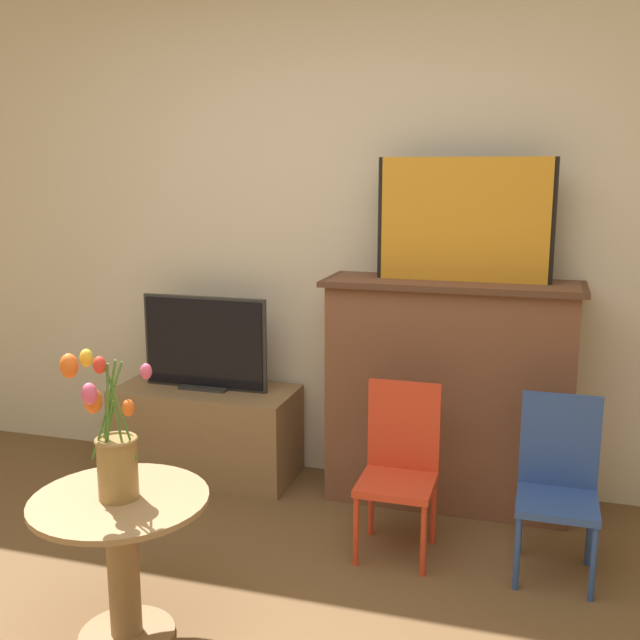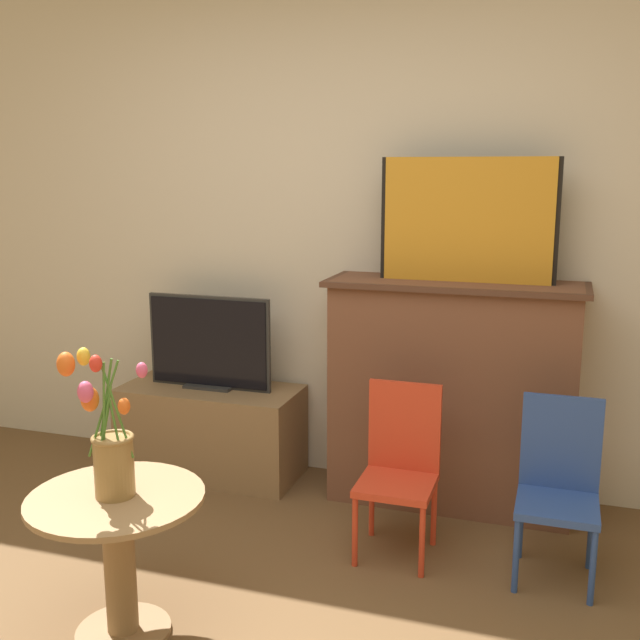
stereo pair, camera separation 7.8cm
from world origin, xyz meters
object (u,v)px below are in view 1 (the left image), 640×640
Objects in this scene: chair_blue at (558,479)px; vase_tulips at (112,447)px; tv_monitor at (205,344)px; chair_red at (400,461)px; painting at (464,220)px.

vase_tulips is at bearing -147.54° from chair_blue.
tv_monitor is 1.84m from chair_blue.
vase_tulips reaches higher than chair_blue.
tv_monitor is at bearing 164.52° from chair_blue.
tv_monitor is 1.34× the size of vase_tulips.
chair_red is at bearing -179.60° from chair_blue.
vase_tulips is (-0.96, -1.44, -0.66)m from painting.
vase_tulips is (-0.79, -0.90, 0.31)m from chair_red.
chair_blue is 1.43× the size of vase_tulips.
vase_tulips reaches higher than chair_red.
chair_blue is at bearing 0.40° from chair_red.
painting is 1.85m from vase_tulips.
vase_tulips is (0.33, -1.39, -0.01)m from tv_monitor.
chair_red is (1.11, -0.49, -0.32)m from tv_monitor.
tv_monitor is at bearing 156.35° from chair_red.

